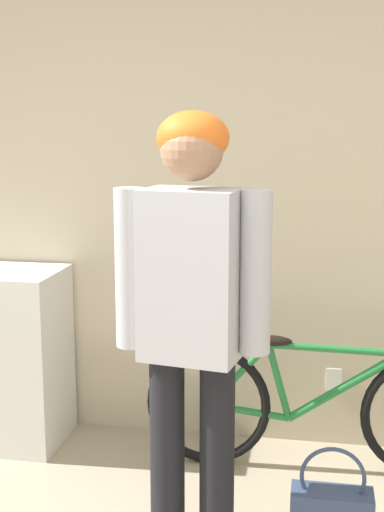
{
  "coord_description": "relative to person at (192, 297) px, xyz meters",
  "views": [
    {
      "loc": [
        0.45,
        -1.27,
        1.66
      ],
      "look_at": [
        0.01,
        1.18,
        1.19
      ],
      "focal_mm": 50.0,
      "sensor_mm": 36.0,
      "label": 1
    }
  ],
  "objects": [
    {
      "name": "wall_back",
      "position": [
        -0.01,
        1.16,
        0.26
      ],
      "size": [
        8.0,
        0.07,
        2.6
      ],
      "color": "beige",
      "rests_on": "ground_plane"
    },
    {
      "name": "person",
      "position": [
        0.0,
        0.0,
        0.0
      ],
      "size": [
        0.57,
        0.29,
        1.7
      ],
      "rotation": [
        0.0,
        0.0,
        -0.17
      ],
      "color": "black",
      "rests_on": "ground_plane"
    },
    {
      "name": "bicycle",
      "position": [
        0.45,
        0.81,
        -0.71
      ],
      "size": [
        1.64,
        0.46,
        0.68
      ],
      "rotation": [
        0.0,
        0.0,
        0.03
      ],
      "color": "black",
      "rests_on": "ground_plane"
    }
  ]
}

